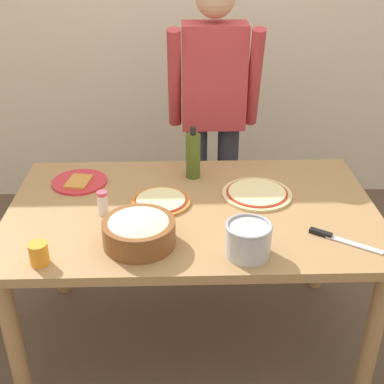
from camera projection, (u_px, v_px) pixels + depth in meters
name	position (u px, v px, depth m)	size (l,w,h in m)	color
ground	(192.00, 337.00, 2.57)	(8.00, 8.00, 0.00)	brown
wall_back	(185.00, 15.00, 3.36)	(5.60, 0.10, 2.60)	beige
dining_table	(192.00, 225.00, 2.25)	(1.60, 0.96, 0.76)	#A37A4C
person_cook	(213.00, 110.00, 2.79)	(0.49, 0.25, 1.62)	#2D2D38
pizza_raw_on_board	(257.00, 193.00, 2.30)	(0.32, 0.32, 0.02)	beige
pizza_cooked_on_tray	(161.00, 201.00, 2.24)	(0.26, 0.26, 0.02)	#C67A33
plate_with_slice	(79.00, 182.00, 2.41)	(0.26, 0.26, 0.02)	red
popcorn_bowl	(139.00, 230.00, 1.94)	(0.28, 0.28, 0.11)	brown
olive_oil_bottle	(193.00, 155.00, 2.42)	(0.07, 0.07, 0.26)	#47561E
steel_pot	(248.00, 239.00, 1.87)	(0.17, 0.17, 0.13)	#B7B7BC
cup_orange	(39.00, 254.00, 1.83)	(0.07, 0.07, 0.09)	orange
salt_shaker	(103.00, 203.00, 2.14)	(0.04, 0.04, 0.11)	white
chef_knife	(336.00, 238.00, 1.99)	(0.25, 0.18, 0.02)	silver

